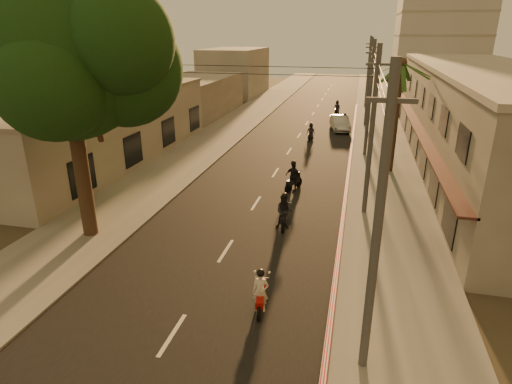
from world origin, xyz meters
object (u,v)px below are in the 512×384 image
broadleaf_tree (75,57)px  scooter_mid_b (293,177)px  scooter_far_c (337,108)px  scooter_far_b (345,122)px  parked_car (340,123)px  scooter_red (261,292)px  scooter_mid_a (284,212)px  scooter_far_a (311,132)px  palm_tree (402,70)px

broadleaf_tree → scooter_mid_b: broadleaf_tree is taller
broadleaf_tree → scooter_far_c: size_ratio=7.10×
scooter_far_b → scooter_far_c: scooter_far_c is taller
broadleaf_tree → parked_car: size_ratio=2.56×
scooter_red → scooter_far_c: scooter_red is taller
scooter_red → parked_car: 31.28m
scooter_red → scooter_mid_a: size_ratio=0.89×
parked_car → scooter_far_b: bearing=37.8°
broadleaf_tree → scooter_mid_b: bearing=45.6°
scooter_far_a → parked_car: scooter_far_a is taller
broadleaf_tree → scooter_red: (9.18, -4.12, -7.72)m
scooter_far_c → scooter_mid_a: bearing=-79.6°
broadleaf_tree → scooter_red: size_ratio=6.92×
scooter_mid_a → scooter_far_a: 19.21m
scooter_mid_a → scooter_far_b: bearing=81.7°
palm_tree → broadleaf_tree: bearing=-136.5°
scooter_far_a → parked_car: 5.52m
scooter_far_a → scooter_far_c: size_ratio=0.99×
scooter_far_a → scooter_far_c: 14.21m
broadleaf_tree → scooter_far_c: bearing=75.4°
scooter_far_a → scooter_far_b: size_ratio=0.98×
scooter_mid_a → parked_car: (1.51, 24.16, -0.13)m
scooter_mid_a → scooter_mid_b: (-0.42, 5.58, 0.03)m
scooter_mid_a → parked_car: 24.21m
palm_tree → scooter_far_b: palm_tree is taller
palm_tree → scooter_far_c: (-5.15, 22.43, -6.38)m
scooter_mid_b → scooter_far_a: scooter_mid_b is taller
palm_tree → scooter_far_b: size_ratio=4.80×
scooter_far_a → palm_tree: bearing=-47.6°
scooter_mid_b → scooter_far_b: (2.38, 19.09, -0.13)m
broadleaf_tree → parked_car: (10.31, 27.14, -7.73)m
scooter_mid_b → scooter_far_c: (1.08, 27.73, -0.13)m
broadleaf_tree → palm_tree: 20.18m
scooter_far_b → parked_car: bearing=-136.2°
broadleaf_tree → scooter_far_a: size_ratio=7.20×
scooter_far_a → parked_car: bearing=67.8°
scooter_far_a → parked_car: (2.40, 4.98, 0.00)m
scooter_mid_a → scooter_mid_b: bearing=90.5°
scooter_far_a → parked_car: size_ratio=0.36×
broadleaf_tree → scooter_far_a: bearing=70.4°
scooter_mid_a → scooter_far_c: scooter_mid_a is taller
scooter_mid_b → scooter_far_c: 27.75m
scooter_red → scooter_mid_b: size_ratio=0.89×
scooter_mid_a → scooter_mid_b: scooter_mid_b is taller
palm_tree → scooter_mid_b: 10.29m
broadleaf_tree → scooter_far_b: size_ratio=7.08×
scooter_far_a → scooter_far_c: scooter_far_c is taller
scooter_red → scooter_far_c: 40.41m
scooter_red → parked_car: size_ratio=0.37×
palm_tree → parked_car: palm_tree is taller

